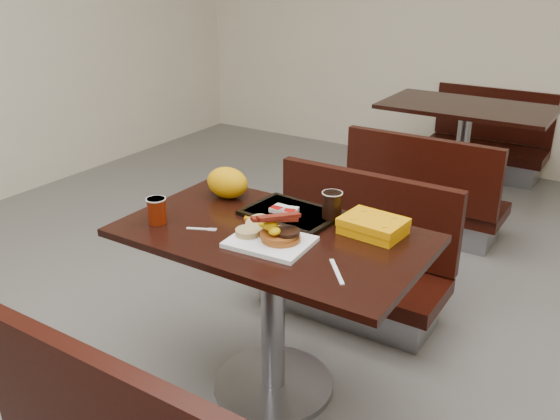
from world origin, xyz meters
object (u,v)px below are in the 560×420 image
Objects in this scene: bench_far_n at (486,135)px; fork at (197,229)px; platter at (270,242)px; paper_bag at (227,183)px; knife at (337,272)px; hashbrown_sleeve_left at (278,209)px; bench_near_s at (155,417)px; bench_near_n at (348,253)px; table_far at (461,154)px; bench_far_s at (429,184)px; coffee_cup_near at (157,211)px; table_near at (273,314)px; coffee_cup_far at (332,205)px; clamshell at (373,226)px; hashbrown_sleeve_right at (291,211)px; pancake_stack at (281,236)px; tray at (292,214)px.

fork reaches higher than bench_far_n.
paper_bag is (-0.42, 0.30, 0.06)m from platter.
hashbrown_sleeve_left is at bearing -165.03° from knife.
bench_near_s is 1.00× the size of bench_near_n.
table_far is at bearing 81.13° from paper_bag.
bench_far_s is at bearing 77.56° from paper_bag.
coffee_cup_near is 0.53× the size of paper_bag.
table_near is 11.49× the size of coffee_cup_near.
bench_near_s is 0.74m from fork.
coffee_cup_far reaches higher than bench_near_n.
clamshell reaches higher than bench_near_s.
knife is at bearing -54.39° from hashbrown_sleeve_right.
bench_near_n is 2.60m from bench_far_n.
table_near is at bearing -90.00° from bench_far_s.
pancake_stack is 1.36× the size of coffee_cup_far.
bench_far_s is at bearing -90.00° from table_far.
table_far is 2.46m from paper_bag.
tray is at bearing -167.82° from coffee_cup_far.
bench_near_n is 2.62× the size of tray.
bench_far_s is 8.30× the size of fork.
knife reaches higher than table_near.
tray is (-0.02, -2.42, 0.38)m from table_far.
tray is at bearing 113.15° from pancake_stack.
platter reaches higher than bench_near_s.
clamshell reaches higher than table_far.
coffee_cup_far is at bearing 17.11° from tray.
knife is (0.31, -0.06, -0.01)m from platter.
hashbrown_sleeve_right reaches higher than bench_far_n.
bench_near_s is at bearing -49.99° from coffee_cup_near.
bench_near_n is at bearing 106.72° from coffee_cup_far.
tray is at bearing 101.29° from platter.
fork is at bearing -131.06° from knife.
coffee_cup_near is 0.87× the size of fork.
bench_far_s is at bearing 105.80° from clamshell.
clamshell is (0.28, 0.29, 0.02)m from platter.
coffee_cup_far reaches higher than clamshell.
knife is (0.36, -2.75, 0.38)m from table_far.
knife is 2.50× the size of hashbrown_sleeve_right.
hashbrown_sleeve_right is at bearing -169.21° from clamshell.
table_near is 4.01× the size of platter.
bench_far_s is 1.40m from bench_far_n.
bench_far_n is 3.42m from platter.
hashbrown_sleeve_right reaches higher than tray.
clamshell is (0.41, 0.04, 0.00)m from hashbrown_sleeve_left.
bench_near_n is at bearing 90.00° from bench_near_s.
hashbrown_sleeve_right is at bearing -169.33° from knife.
tray is at bearing 40.09° from coffee_cup_near.
bench_near_n is at bearing 90.00° from table_near.
pancake_stack is 2.11× the size of hashbrown_sleeve_left.
coffee_cup_near is 0.86m from clamshell.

